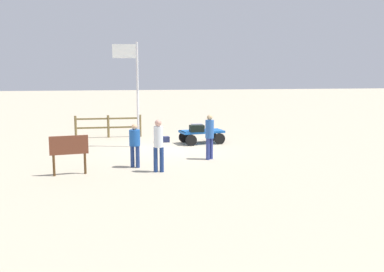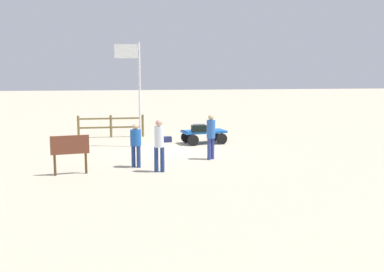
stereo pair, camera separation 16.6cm
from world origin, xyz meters
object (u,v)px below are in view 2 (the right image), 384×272
Objects in this scene: suitcase_tan at (199,128)px; flagpole at (136,83)px; worker_supervisor at (159,142)px; suitcase_navy at (199,126)px; luggage_cart at (203,134)px; worker_trailing at (136,142)px; worker_lead at (211,134)px; signboard at (70,148)px; suitcase_dark at (165,139)px.

flagpole is at bearing 1.50° from suitcase_tan.
flagpole reaches higher than worker_supervisor.
worker_supervisor is (2.37, 6.01, 0.26)m from suitcase_navy.
worker_supervisor is (2.20, 5.11, 0.24)m from suitcase_tan.
suitcase_navy is 3.71m from flagpole.
worker_supervisor is at bearing 96.40° from flagpole.
luggage_cart is 1.38× the size of worker_trailing.
worker_lead is 5.23m from signboard.
luggage_cart reaches higher than suitcase_dark.
suitcase_navy is at bearing -131.30° from signboard.
worker_lead is at bearing 83.93° from luggage_cart.
suitcase_navy is (0.12, -0.50, 0.29)m from luggage_cart.
suitcase_tan is 3.32m from worker_lead.
suitcase_tan is at bearing -178.50° from flagpole.
worker_trailing is (3.22, 4.66, 0.46)m from luggage_cart.
luggage_cart is 0.46× the size of flagpole.
signboard is at bearing -1.40° from worker_supervisor.
worker_trailing is (2.83, 0.95, -0.08)m from worker_lead.
worker_lead is at bearing 88.03° from suitcase_tan.
suitcase_navy is 1.72m from suitcase_dark.
suitcase_dark is 0.43× the size of worker_trailing.
suitcase_tan is 3.44m from flagpole.
flagpole reaches higher than worker_lead.
worker_trailing is 2.25m from signboard.
suitcase_tan reaches higher than luggage_cart.
worker_lead is at bearing -161.44° from worker_trailing.
suitcase_tan is 5.18m from worker_trailing.
signboard is (4.94, 1.73, -0.11)m from worker_lead.
flagpole reaches higher than suitcase_tan.
luggage_cart is 3.99× the size of suitcase_navy.
suitcase_navy is 0.30× the size of worker_supervisor.
suitcase_tan is 1.01× the size of suitcase_dark.
suitcase_dark is at bearing -20.75° from luggage_cart.
suitcase_dark is 0.51× the size of signboard.
luggage_cart is 3.17× the size of suitcase_tan.
signboard reaches higher than suitcase_dark.
worker_supervisor is (2.09, 1.80, 0.02)m from worker_lead.
suitcase_dark is at bearing -139.90° from flagpole.
worker_lead is (0.11, 3.32, 0.22)m from suitcase_tan.
flagpole reaches higher than luggage_cart.
worker_trailing reaches higher than suitcase_dark.
luggage_cart is 1.65× the size of signboard.
suitcase_dark is (1.72, -0.65, -0.31)m from luggage_cart.
luggage_cart is at bearing -171.31° from flagpole.
suitcase_navy is at bearing -76.90° from luggage_cart.
suitcase_navy is 4.23m from worker_lead.
luggage_cart is at bearing -96.07° from worker_lead.
suitcase_dark is 0.37× the size of worker_supervisor.
suitcase_dark is 7.12m from signboard.
worker_lead is 4.57m from flagpole.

